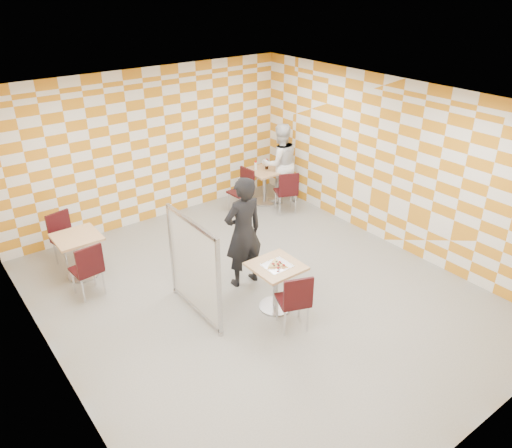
{
  "coord_description": "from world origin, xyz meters",
  "views": [
    {
      "loc": [
        -3.94,
        -5.14,
        4.58
      ],
      "look_at": [
        0.1,
        0.2,
        1.15
      ],
      "focal_mm": 35.0,
      "sensor_mm": 36.0,
      "label": 1
    }
  ],
  "objects_px": {
    "main_table": "(276,279)",
    "chair_second_side": "(243,187)",
    "sport_bottle": "(256,166)",
    "soda_bottle": "(267,164)",
    "chair_empty_far": "(64,234)",
    "empty_table": "(79,249)",
    "man_dark": "(243,232)",
    "partition": "(194,268)",
    "second_table": "(265,181)",
    "chair_main_front": "(295,298)",
    "man_white": "(280,163)",
    "chair_empty_near": "(88,267)",
    "chair_second_front": "(287,189)"
  },
  "relations": [
    {
      "from": "soda_bottle",
      "to": "partition",
      "type": "bearing_deg",
      "value": -142.54
    },
    {
      "from": "chair_main_front",
      "to": "chair_empty_near",
      "type": "distance_m",
      "value": 3.2
    },
    {
      "from": "chair_second_front",
      "to": "man_dark",
      "type": "bearing_deg",
      "value": -145.1
    },
    {
      "from": "chair_main_front",
      "to": "man_dark",
      "type": "distance_m",
      "value": 1.48
    },
    {
      "from": "chair_second_side",
      "to": "chair_second_front",
      "type": "bearing_deg",
      "value": -45.28
    },
    {
      "from": "chair_second_front",
      "to": "sport_bottle",
      "type": "bearing_deg",
      "value": 100.15
    },
    {
      "from": "soda_bottle",
      "to": "sport_bottle",
      "type": "bearing_deg",
      "value": 151.56
    },
    {
      "from": "main_table",
      "to": "chair_empty_far",
      "type": "height_order",
      "value": "chair_empty_far"
    },
    {
      "from": "chair_second_side",
      "to": "man_white",
      "type": "bearing_deg",
      "value": -3.59
    },
    {
      "from": "man_dark",
      "to": "sport_bottle",
      "type": "xyz_separation_m",
      "value": [
        2.07,
        2.42,
        -0.08
      ]
    },
    {
      "from": "second_table",
      "to": "sport_bottle",
      "type": "height_order",
      "value": "sport_bottle"
    },
    {
      "from": "chair_second_front",
      "to": "chair_empty_far",
      "type": "bearing_deg",
      "value": 169.25
    },
    {
      "from": "main_table",
      "to": "chair_second_front",
      "type": "bearing_deg",
      "value": 46.88
    },
    {
      "from": "chair_second_side",
      "to": "chair_empty_far",
      "type": "relative_size",
      "value": 1.0
    },
    {
      "from": "partition",
      "to": "man_white",
      "type": "relative_size",
      "value": 0.89
    },
    {
      "from": "chair_empty_near",
      "to": "chair_empty_far",
      "type": "distance_m",
      "value": 1.27
    },
    {
      "from": "main_table",
      "to": "soda_bottle",
      "type": "distance_m",
      "value": 3.92
    },
    {
      "from": "second_table",
      "to": "man_white",
      "type": "distance_m",
      "value": 0.5
    },
    {
      "from": "chair_main_front",
      "to": "chair_empty_near",
      "type": "height_order",
      "value": "same"
    },
    {
      "from": "empty_table",
      "to": "chair_empty_far",
      "type": "distance_m",
      "value": 0.59
    },
    {
      "from": "chair_second_front",
      "to": "sport_bottle",
      "type": "distance_m",
      "value": 0.93
    },
    {
      "from": "main_table",
      "to": "sport_bottle",
      "type": "height_order",
      "value": "sport_bottle"
    },
    {
      "from": "empty_table",
      "to": "man_dark",
      "type": "xyz_separation_m",
      "value": [
        2.04,
        -1.78,
        0.41
      ]
    },
    {
      "from": "second_table",
      "to": "chair_empty_far",
      "type": "relative_size",
      "value": 0.81
    },
    {
      "from": "second_table",
      "to": "chair_empty_far",
      "type": "xyz_separation_m",
      "value": [
        -4.28,
        0.1,
        0.04
      ]
    },
    {
      "from": "main_table",
      "to": "second_table",
      "type": "xyz_separation_m",
      "value": [
        2.22,
        3.12,
        0.0
      ]
    },
    {
      "from": "man_dark",
      "to": "chair_second_front",
      "type": "bearing_deg",
      "value": -142.88
    },
    {
      "from": "second_table",
      "to": "chair_empty_far",
      "type": "distance_m",
      "value": 4.28
    },
    {
      "from": "empty_table",
      "to": "man_white",
      "type": "height_order",
      "value": "man_white"
    },
    {
      "from": "man_white",
      "to": "sport_bottle",
      "type": "height_order",
      "value": "man_white"
    },
    {
      "from": "main_table",
      "to": "man_white",
      "type": "distance_m",
      "value": 3.93
    },
    {
      "from": "chair_main_front",
      "to": "soda_bottle",
      "type": "height_order",
      "value": "soda_bottle"
    },
    {
      "from": "man_white",
      "to": "sport_bottle",
      "type": "distance_m",
      "value": 0.53
    },
    {
      "from": "chair_empty_far",
      "to": "man_white",
      "type": "relative_size",
      "value": 0.53
    },
    {
      "from": "second_table",
      "to": "chair_empty_near",
      "type": "relative_size",
      "value": 0.81
    },
    {
      "from": "second_table",
      "to": "chair_second_side",
      "type": "xyz_separation_m",
      "value": [
        -0.61,
        -0.07,
        0.04
      ]
    },
    {
      "from": "chair_second_front",
      "to": "man_white",
      "type": "height_order",
      "value": "man_white"
    },
    {
      "from": "second_table",
      "to": "man_dark",
      "type": "xyz_separation_m",
      "value": [
        -2.2,
        -2.27,
        0.41
      ]
    },
    {
      "from": "chair_second_front",
      "to": "chair_main_front",
      "type": "bearing_deg",
      "value": -128.56
    },
    {
      "from": "main_table",
      "to": "chair_main_front",
      "type": "relative_size",
      "value": 0.81
    },
    {
      "from": "empty_table",
      "to": "soda_bottle",
      "type": "height_order",
      "value": "soda_bottle"
    },
    {
      "from": "main_table",
      "to": "chair_second_side",
      "type": "xyz_separation_m",
      "value": [
        1.61,
        3.04,
        0.04
      ]
    },
    {
      "from": "man_dark",
      "to": "sport_bottle",
      "type": "distance_m",
      "value": 3.18
    },
    {
      "from": "chair_second_side",
      "to": "chair_main_front",
      "type": "bearing_deg",
      "value": -115.55
    },
    {
      "from": "partition",
      "to": "empty_table",
      "type": "bearing_deg",
      "value": 116.15
    },
    {
      "from": "partition",
      "to": "soda_bottle",
      "type": "height_order",
      "value": "partition"
    },
    {
      "from": "chair_second_side",
      "to": "sport_bottle",
      "type": "height_order",
      "value": "sport_bottle"
    },
    {
      "from": "chair_main_front",
      "to": "main_table",
      "type": "bearing_deg",
      "value": 77.72
    },
    {
      "from": "chair_main_front",
      "to": "sport_bottle",
      "type": "bearing_deg",
      "value": 60.04
    },
    {
      "from": "second_table",
      "to": "partition",
      "type": "distance_m",
      "value": 4.11
    }
  ]
}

